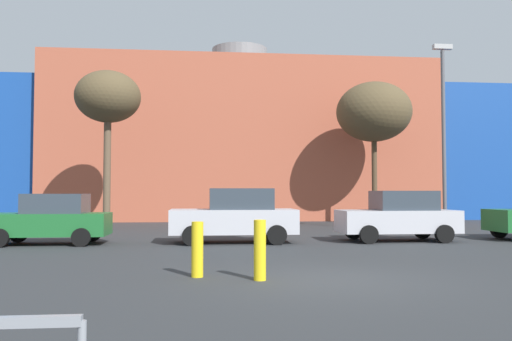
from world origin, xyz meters
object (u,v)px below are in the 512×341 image
(bare_tree_1, at_px, (374,112))
(bollard_yellow_1, at_px, (260,250))
(parked_car_2, at_px, (235,216))
(street_lamp, at_px, (444,126))
(parked_car_3, at_px, (399,216))
(bollard_yellow_0, at_px, (197,249))
(parked_car_1, at_px, (51,219))
(bare_tree_0, at_px, (108,99))

(bare_tree_1, xyz_separation_m, bollard_yellow_1, (-8.23, -17.58, -5.56))
(parked_car_2, height_order, street_lamp, street_lamp)
(parked_car_3, height_order, bollard_yellow_0, parked_car_3)
(parked_car_1, xyz_separation_m, bare_tree_1, (14.40, 9.77, 5.32))
(bare_tree_0, xyz_separation_m, bollard_yellow_1, (5.74, -15.55, -5.71))
(bare_tree_0, distance_m, bare_tree_1, 14.12)
(bare_tree_1, distance_m, bollard_yellow_1, 20.19)
(parked_car_2, bearing_deg, bollard_yellow_1, 90.06)
(parked_car_1, relative_size, bare_tree_1, 0.50)
(parked_car_3, bearing_deg, bollard_yellow_0, 45.95)
(parked_car_1, distance_m, bare_tree_1, 18.20)
(parked_car_1, relative_size, bollard_yellow_1, 3.29)
(bare_tree_0, height_order, bollard_yellow_0, bare_tree_0)
(bare_tree_0, bearing_deg, bare_tree_1, 8.26)
(bollard_yellow_0, distance_m, street_lamp, 14.79)
(parked_car_2, bearing_deg, bollard_yellow_0, 80.51)
(parked_car_2, height_order, parked_car_3, parked_car_2)
(bare_tree_0, bearing_deg, street_lamp, -18.77)
(parked_car_3, height_order, bollard_yellow_1, parked_car_3)
(parked_car_1, bearing_deg, bare_tree_1, -145.83)
(parked_car_2, height_order, bare_tree_1, bare_tree_1)
(parked_car_2, distance_m, bare_tree_0, 11.03)
(bollard_yellow_0, xyz_separation_m, street_lamp, (10.10, 10.06, 3.94))
(bare_tree_0, relative_size, bollard_yellow_0, 6.82)
(parked_car_1, distance_m, bollard_yellow_1, 9.95)
(parked_car_1, bearing_deg, bollard_yellow_0, 124.15)
(parked_car_1, height_order, bollard_yellow_1, parked_car_1)
(parked_car_2, relative_size, bollard_yellow_1, 3.65)
(bollard_yellow_1, bearing_deg, bare_tree_1, 64.91)
(street_lamp, bearing_deg, bollard_yellow_0, -135.11)
(parked_car_1, distance_m, parked_car_3, 11.99)
(bollard_yellow_0, bearing_deg, street_lamp, 44.89)
(parked_car_3, distance_m, street_lamp, 5.49)
(street_lamp, bearing_deg, parked_car_2, -162.64)
(parked_car_2, bearing_deg, bare_tree_0, -53.49)
(street_lamp, bearing_deg, bare_tree_0, 161.23)
(parked_car_2, height_order, bare_tree_0, bare_tree_0)
(bare_tree_1, bearing_deg, bare_tree_0, -171.74)
(bare_tree_1, relative_size, bollard_yellow_1, 6.63)
(bare_tree_0, distance_m, bollard_yellow_1, 17.53)
(bare_tree_1, relative_size, street_lamp, 0.98)
(parked_car_2, relative_size, parked_car_3, 1.04)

